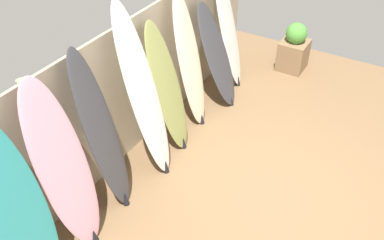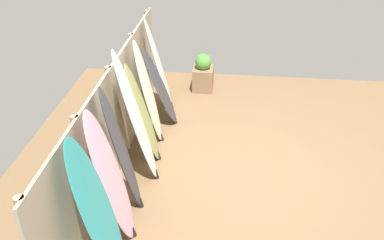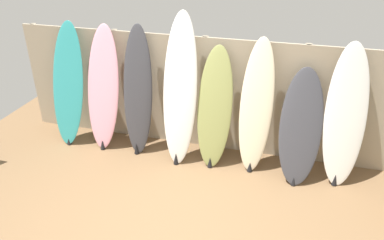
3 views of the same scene
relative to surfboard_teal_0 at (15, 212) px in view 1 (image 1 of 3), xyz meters
The scene contains 11 objects.
ground 2.85m from the surfboard_teal_0, 37.43° to the right, with size 7.68×7.68×0.00m, color brown.
fence_back 2.17m from the surfboard_teal_0, ahead, with size 6.08×0.11×1.80m.
surfboard_teal_0 is the anchor object (origin of this frame).
surfboard_pink_1 0.61m from the surfboard_teal_0, ahead, with size 0.58×0.57×1.94m.
surfboard_charcoal_2 1.19m from the surfboard_teal_0, ahead, with size 0.51×0.55×1.98m.
surfboard_white_3 1.88m from the surfboard_teal_0, ahead, with size 0.54×0.65×2.21m.
surfboard_olive_4 2.39m from the surfboard_teal_0, ahead, with size 0.52×0.55×1.76m.
surfboard_cream_5 2.98m from the surfboard_teal_0, ahead, with size 0.47×0.49×1.92m.
surfboard_charcoal_6 3.61m from the surfboard_teal_0, ahead, with size 0.60×0.68×1.55m.
surfboard_white_7 4.16m from the surfboard_teal_0, ahead, with size 0.61×0.61×1.93m.
planter_box 5.22m from the surfboard_teal_0, ahead, with size 0.47×0.44×0.84m.
Camera 1 is at (-3.45, -0.92, 3.86)m, focal length 40.00 mm.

